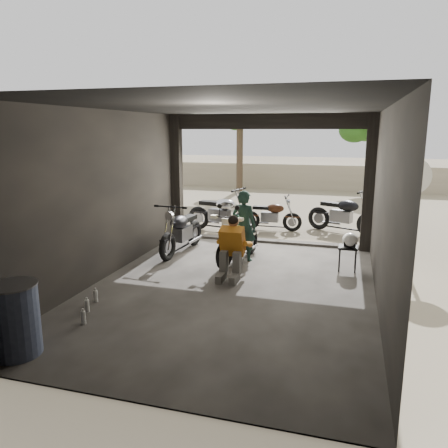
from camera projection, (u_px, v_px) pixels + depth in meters
The scene contains 16 objects.
ground at pixel (230, 290), 7.87m from camera, with size 80.00×80.00×0.00m, color #7A6D56.
garage at pixel (238, 215), 8.11m from camera, with size 7.00×7.13×3.20m.
boundary_wall at pixel (308, 177), 20.88m from camera, with size 18.00×0.30×1.20m, color gray.
tree_left at pixel (240, 103), 19.57m from camera, with size 2.20×2.20×5.60m.
tree_right at pixel (374, 113), 19.49m from camera, with size 2.20×2.20×5.00m.
main_bike at pixel (238, 237), 9.45m from camera, with size 0.68×1.66×1.11m, color beige, non-canonical shape.
left_bike at pixel (182, 228), 10.12m from camera, with size 0.73×1.78×1.20m, color black, non-canonical shape.
outside_bike_a at pixel (221, 210), 12.20m from camera, with size 0.77×1.86×1.26m, color black, non-canonical shape.
outside_bike_b at pixel (271, 213), 12.42m from camera, with size 0.62×1.51×1.02m, color #3D1E0E, non-canonical shape.
outside_bike_c at pixel (343, 211), 12.07m from camera, with size 0.75×1.83×1.24m, color black, non-canonical shape.
rider at pixel (244, 226), 9.47m from camera, with size 0.57×0.37×1.56m, color black.
mechanic at pixel (231, 250), 8.30m from camera, with size 0.60×0.82×1.19m, color #B16817, non-canonical shape.
stool at pixel (348, 250), 8.83m from camera, with size 0.38×0.38×0.52m.
helmet at pixel (350, 240), 8.73m from camera, with size 0.31×0.32×0.29m, color white.
oil_drum at pixel (15, 321), 5.49m from camera, with size 0.61×0.61×0.95m, color #3A4562.
sign_post at pixel (410, 194), 8.95m from camera, with size 0.76×0.08×2.29m.
Camera 1 is at (1.96, -7.17, 2.83)m, focal length 35.00 mm.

